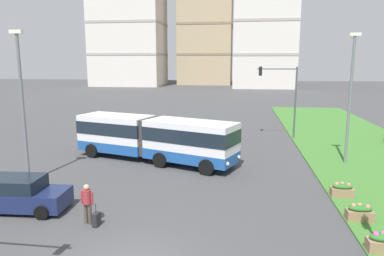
# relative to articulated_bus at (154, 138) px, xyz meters

# --- Properties ---
(articulated_bus) EXTENTS (11.91, 6.24, 3.00)m
(articulated_bus) POSITION_rel_articulated_bus_xyz_m (0.00, 0.00, 0.00)
(articulated_bus) COLOR white
(articulated_bus) RESTS_ON ground
(car_grey_wagon) EXTENTS (4.58, 2.44, 1.58)m
(car_grey_wagon) POSITION_rel_articulated_bus_xyz_m (-3.68, 7.45, -0.90)
(car_grey_wagon) COLOR slate
(car_grey_wagon) RESTS_ON ground
(car_navy_sedan) EXTENTS (4.49, 2.22, 1.58)m
(car_navy_sedan) POSITION_rel_articulated_bus_xyz_m (-4.18, -9.15, -0.90)
(car_navy_sedan) COLOR #19234C
(car_navy_sedan) RESTS_ON ground
(pedestrian_crossing) EXTENTS (0.57, 0.36, 1.74)m
(pedestrian_crossing) POSITION_rel_articulated_bus_xyz_m (-0.43, -10.06, -0.65)
(pedestrian_crossing) COLOR #4C4238
(pedestrian_crossing) RESTS_ON ground
(rolling_suitcase) EXTENTS (0.29, 0.39, 0.97)m
(rolling_suitcase) POSITION_rel_articulated_bus_xyz_m (0.02, -10.26, -1.34)
(rolling_suitcase) COLOR #232328
(rolling_suitcase) RESTS_ON ground
(flower_planter_0) EXTENTS (1.10, 0.56, 0.74)m
(flower_planter_0) POSITION_rel_articulated_bus_xyz_m (11.06, -10.93, -1.23)
(flower_planter_0) COLOR #937051
(flower_planter_0) RESTS_ON grass_median
(flower_planter_1) EXTENTS (1.10, 0.56, 0.74)m
(flower_planter_1) POSITION_rel_articulated_bus_xyz_m (11.06, -8.29, -1.23)
(flower_planter_1) COLOR #937051
(flower_planter_1) RESTS_ON grass_median
(flower_planter_2) EXTENTS (1.10, 0.56, 0.74)m
(flower_planter_2) POSITION_rel_articulated_bus_xyz_m (11.06, -5.51, -1.23)
(flower_planter_2) COLOR #937051
(flower_planter_2) RESTS_ON grass_median
(traffic_light_far_right) EXTENTS (3.53, 0.28, 6.42)m
(traffic_light_far_right) POSITION_rel_articulated_bus_xyz_m (9.58, 9.07, 2.70)
(traffic_light_far_right) COLOR #474C51
(traffic_light_far_right) RESTS_ON ground
(streetlight_left) EXTENTS (0.70, 0.28, 8.49)m
(streetlight_left) POSITION_rel_articulated_bus_xyz_m (-6.14, -5.30, 3.03)
(streetlight_left) COLOR slate
(streetlight_left) RESTS_ON ground
(streetlight_median) EXTENTS (0.70, 0.28, 8.63)m
(streetlight_median) POSITION_rel_articulated_bus_xyz_m (12.96, 1.03, 3.10)
(streetlight_median) COLOR slate
(streetlight_median) RESTS_ON ground
(apartment_tower_westcentre) EXTENTS (16.54, 15.39, 44.92)m
(apartment_tower_westcentre) POSITION_rel_articulated_bus_xyz_m (-5.76, 92.54, 20.83)
(apartment_tower_westcentre) COLOR tan
(apartment_tower_westcentre) RESTS_ON ground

